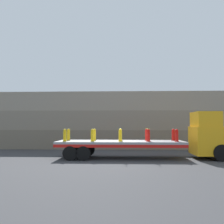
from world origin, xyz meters
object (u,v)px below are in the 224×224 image
fire_hydrant_red_near_4 (177,135)px  fire_hydrant_yellow_near_0 (65,135)px  truck_cab (210,136)px  fire_hydrant_yellow_near_1 (92,135)px  fire_hydrant_yellow_far_1 (94,135)px  fire_hydrant_red_far_4 (173,135)px  fire_hydrant_yellow_near_2 (120,135)px  fire_hydrant_yellow_far_2 (120,135)px  fire_hydrant_yellow_far_0 (68,135)px  fire_hydrant_red_near_3 (148,135)px  flatbed_trailer (111,144)px  fire_hydrant_red_far_3 (147,135)px

fire_hydrant_red_near_4 → fire_hydrant_yellow_near_0: bearing=180.0°
truck_cab → fire_hydrant_red_near_4: size_ratio=3.81×
fire_hydrant_yellow_near_1 → fire_hydrant_yellow_far_1: bearing=90.0°
fire_hydrant_yellow_far_1 → fire_hydrant_red_far_4: (5.70, 0.00, 0.00)m
fire_hydrant_red_near_4 → truck_cab: bearing=13.5°
fire_hydrant_yellow_near_1 → fire_hydrant_yellow_near_2: bearing=0.0°
fire_hydrant_yellow_far_2 → fire_hydrant_red_far_4: bearing=0.0°
fire_hydrant_yellow_far_0 → fire_hydrant_red_near_4: (7.60, -1.14, 0.00)m
fire_hydrant_red_near_3 → fire_hydrant_red_far_4: 2.22m
flatbed_trailer → fire_hydrant_red_far_3: fire_hydrant_red_far_3 is taller
fire_hydrant_yellow_near_0 → fire_hydrant_red_near_4: 7.60m
fire_hydrant_yellow_near_2 → truck_cab: bearing=5.3°
truck_cab → flatbed_trailer: 6.83m
fire_hydrant_yellow_far_2 → fire_hydrant_red_near_4: 3.97m
truck_cab → fire_hydrant_yellow_near_2: truck_cab is taller
fire_hydrant_red_near_4 → fire_hydrant_yellow_far_0: bearing=171.5°
fire_hydrant_red_far_4 → truck_cab: bearing=-13.5°
truck_cab → fire_hydrant_yellow_near_2: size_ratio=3.81×
fire_hydrant_red_near_3 → fire_hydrant_red_near_4: (1.90, 0.00, 0.00)m
fire_hydrant_yellow_near_1 → fire_hydrant_yellow_far_1: 1.14m
truck_cab → fire_hydrant_yellow_far_0: bearing=176.7°
fire_hydrant_yellow_far_2 → fire_hydrant_red_far_3: same height
fire_hydrant_yellow_far_0 → flatbed_trailer: bearing=-10.2°
flatbed_trailer → fire_hydrant_yellow_far_0: size_ratio=10.35×
fire_hydrant_yellow_near_1 → fire_hydrant_red_far_4: same height
fire_hydrant_yellow_near_1 → fire_hydrant_red_far_4: (5.70, 1.14, 0.00)m
truck_cab → fire_hydrant_yellow_near_1: truck_cab is taller
fire_hydrant_yellow_near_1 → fire_hydrant_yellow_far_2: (1.90, 1.14, 0.00)m
fire_hydrant_yellow_near_0 → fire_hydrant_yellow_near_1: same height
fire_hydrant_yellow_far_0 → fire_hydrant_red_near_3: 5.81m
fire_hydrant_yellow_near_0 → fire_hydrant_yellow_far_0: size_ratio=1.00×
fire_hydrant_yellow_near_1 → flatbed_trailer: bearing=24.1°
flatbed_trailer → fire_hydrant_red_near_3: size_ratio=10.35×
fire_hydrant_yellow_near_2 → fire_hydrant_red_far_3: (1.90, 1.14, 0.00)m
fire_hydrant_yellow_near_0 → fire_hydrant_yellow_far_0: 1.14m
truck_cab → flatbed_trailer: bearing=180.0°
fire_hydrant_yellow_near_0 → fire_hydrant_yellow_far_1: (1.90, 1.14, 0.00)m
fire_hydrant_red_far_3 → fire_hydrant_red_far_4: bearing=0.0°
fire_hydrant_yellow_near_2 → fire_hydrant_yellow_near_1: bearing=180.0°
fire_hydrant_yellow_far_0 → fire_hydrant_red_far_4: bearing=0.0°
truck_cab → fire_hydrant_red_near_4: 2.44m
fire_hydrant_yellow_near_1 → fire_hydrant_red_far_4: size_ratio=1.00×
flatbed_trailer → truck_cab: bearing=0.0°
fire_hydrant_yellow_far_0 → fire_hydrant_red_far_4: same height
fire_hydrant_yellow_near_2 → fire_hydrant_yellow_near_0: bearing=180.0°
fire_hydrant_yellow_far_2 → fire_hydrant_red_far_4: (3.80, 0.00, 0.00)m
fire_hydrant_red_near_4 → fire_hydrant_yellow_far_2: bearing=163.3°
fire_hydrant_red_near_3 → fire_hydrant_red_far_3: bearing=90.0°
flatbed_trailer → fire_hydrant_red_near_3: 2.67m
fire_hydrant_red_far_4 → flatbed_trailer: bearing=-172.6°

